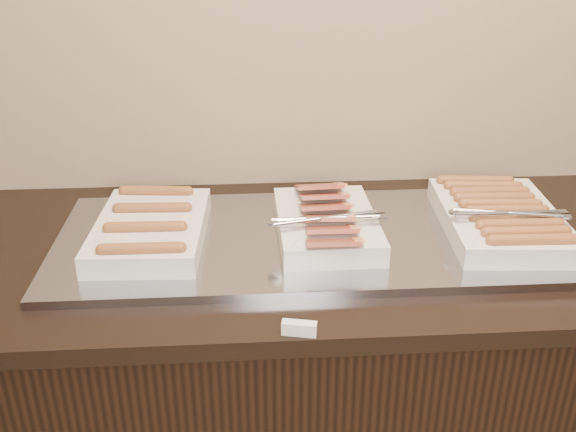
% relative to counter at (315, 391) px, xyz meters
% --- Properties ---
extents(counter, '(2.06, 0.76, 0.90)m').
position_rel_counter_xyz_m(counter, '(0.00, 0.00, 0.00)').
color(counter, black).
rests_on(counter, ground).
extents(warming_tray, '(1.20, 0.50, 0.02)m').
position_rel_counter_xyz_m(warming_tray, '(-0.01, 0.00, 0.46)').
color(warming_tray, '#9699A3').
rests_on(warming_tray, counter).
extents(dish_left, '(0.26, 0.37, 0.07)m').
position_rel_counter_xyz_m(dish_left, '(-0.39, -0.00, 0.50)').
color(dish_left, silver).
rests_on(dish_left, warming_tray).
extents(dish_center, '(0.27, 0.36, 0.09)m').
position_rel_counter_xyz_m(dish_center, '(0.02, -0.00, 0.50)').
color(dish_center, silver).
rests_on(dish_center, warming_tray).
extents(dish_right, '(0.29, 0.41, 0.08)m').
position_rel_counter_xyz_m(dish_right, '(0.43, -0.00, 0.50)').
color(dish_right, silver).
rests_on(dish_right, warming_tray).
extents(label_holder, '(0.07, 0.03, 0.03)m').
position_rel_counter_xyz_m(label_holder, '(-0.08, -0.36, 0.46)').
color(label_holder, silver).
rests_on(label_holder, counter).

